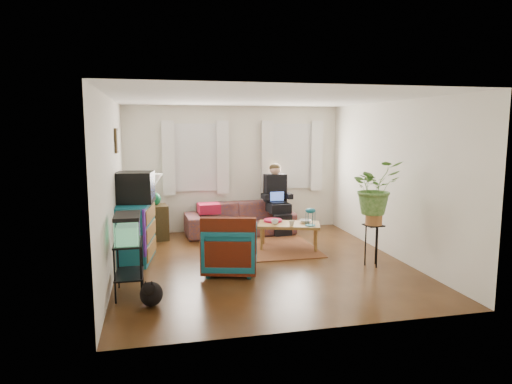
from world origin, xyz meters
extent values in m
cube|color=#4F2B14|center=(0.00, 0.00, 0.00)|extent=(4.50, 5.00, 0.01)
cube|color=white|center=(0.00, 0.00, 2.60)|extent=(4.50, 5.00, 0.01)
cube|color=silver|center=(0.00, 2.50, 1.30)|extent=(4.50, 0.01, 2.60)
cube|color=silver|center=(0.00, -2.50, 1.30)|extent=(4.50, 0.01, 2.60)
cube|color=silver|center=(-2.25, 0.00, 1.30)|extent=(0.01, 5.00, 2.60)
cube|color=silver|center=(2.25, 0.00, 1.30)|extent=(0.01, 5.00, 2.60)
cube|color=white|center=(-0.80, 2.48, 1.55)|extent=(1.08, 0.04, 1.38)
cube|color=white|center=(1.25, 2.48, 1.55)|extent=(1.08, 0.04, 1.38)
cube|color=white|center=(-0.80, 2.40, 1.55)|extent=(1.36, 0.06, 1.50)
cube|color=white|center=(1.25, 2.40, 1.55)|extent=(1.36, 0.06, 1.50)
cube|color=#3D2616|center=(-2.21, 0.85, 1.95)|extent=(0.04, 0.32, 0.40)
cube|color=brown|center=(0.15, 0.83, 0.01)|extent=(2.00, 1.60, 0.01)
imported|color=brown|center=(0.03, 2.05, 0.43)|extent=(2.22, 0.95, 0.85)
cube|color=#3D2117|center=(-1.65, 1.97, 0.34)|extent=(0.52, 0.52, 0.68)
cube|color=#116568|center=(-1.99, 0.61, 0.47)|extent=(0.67, 1.11, 0.94)
cube|color=black|center=(-1.95, 0.71, 1.20)|extent=(0.65, 0.60, 0.50)
cube|color=black|center=(-2.00, -0.98, 0.35)|extent=(0.35, 0.63, 0.71)
cube|color=#7FD899|center=(-2.00, -0.98, 0.89)|extent=(0.32, 0.58, 0.37)
ellipsoid|color=black|center=(-1.72, -1.43, 0.18)|extent=(0.33, 0.46, 0.36)
imported|color=#115E6B|center=(-0.56, -0.32, 0.40)|extent=(0.93, 0.90, 0.79)
cube|color=#9E0A0A|center=(-0.64, -0.62, 0.56)|extent=(0.82, 0.38, 0.65)
cube|color=olive|center=(0.69, 0.79, 0.23)|extent=(1.22, 0.90, 0.45)
imported|color=white|center=(0.43, 0.77, 0.50)|extent=(0.15, 0.15, 0.10)
imported|color=beige|center=(0.69, 0.60, 0.50)|extent=(0.12, 0.12, 0.09)
imported|color=white|center=(1.01, 0.79, 0.48)|extent=(0.27, 0.27, 0.05)
cylinder|color=#B21414|center=(0.46, 1.02, 0.47)|extent=(0.42, 0.42, 0.04)
cube|color=black|center=(1.67, -0.53, 0.33)|extent=(0.31, 0.31, 0.66)
imported|color=#599947|center=(1.67, -0.53, 1.12)|extent=(0.83, 0.74, 0.84)
camera|label=1|loc=(-1.65, -6.91, 2.17)|focal=32.00mm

